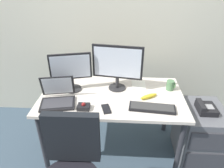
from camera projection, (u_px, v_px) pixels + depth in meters
ground_plane at (112, 147)px, 2.40m from camera, size 8.00×8.00×0.00m
back_wall at (116, 11)px, 2.38m from camera, size 6.00×0.10×2.80m
desk at (112, 101)px, 2.09m from camera, size 1.42×0.79×0.72m
file_cabinet at (199, 133)px, 2.17m from camera, size 0.42×0.53×0.60m
desk_phone at (206, 108)px, 1.99m from camera, size 0.17×0.20×0.09m
monitor_main at (117, 65)px, 2.04m from camera, size 0.50×0.18×0.47m
monitor_side at (71, 70)px, 2.03m from camera, size 0.41×0.18×0.39m
keyboard at (152, 108)px, 1.84m from camera, size 0.42×0.18×0.03m
laptop at (58, 97)px, 1.92m from camera, size 0.36×0.33×0.23m
trackball_mouse at (84, 107)px, 1.83m from camera, size 0.11×0.09×0.07m
coffee_mug at (170, 85)px, 2.12m from camera, size 0.09×0.08×0.10m
paper_notepad at (139, 85)px, 2.21m from camera, size 0.15×0.21×0.01m
cell_phone at (106, 109)px, 1.83m from camera, size 0.11×0.16×0.01m
banana at (149, 96)px, 1.99m from camera, size 0.19×0.13×0.04m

